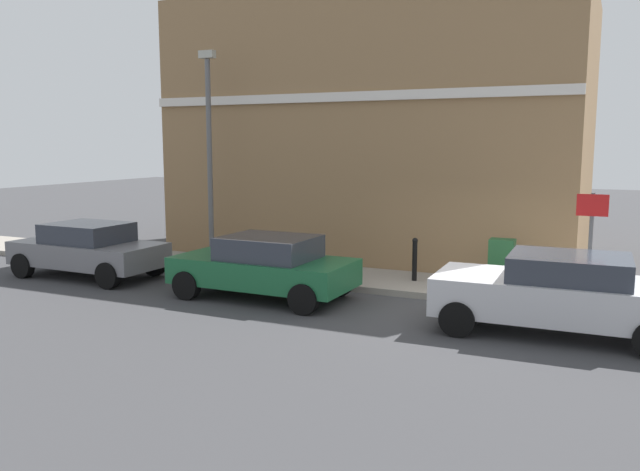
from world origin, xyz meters
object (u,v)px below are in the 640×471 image
object	(u,v)px
car_grey	(88,249)
utility_cabinet	(501,266)
bollard_near_cabinet	(415,258)
car_green	(265,266)
street_sign	(591,232)
car_silver	(558,292)
lamppost	(209,148)

from	to	relation	value
car_grey	utility_cabinet	world-z (taller)	car_grey
car_grey	bollard_near_cabinet	distance (m)	8.31
car_green	car_grey	bearing A→B (deg)	-0.09
car_grey	bollard_near_cabinet	world-z (taller)	car_grey
street_sign	car_silver	bearing A→B (deg)	166.80
car_silver	car_grey	xyz separation A→B (m)	(0.23, 11.39, -0.04)
car_grey	bollard_near_cabinet	xyz separation A→B (m)	(2.44, -7.94, -0.03)
car_silver	car_green	world-z (taller)	car_silver
utility_cabinet	car_grey	bearing A→B (deg)	103.17
car_silver	utility_cabinet	bearing A→B (deg)	-62.76
car_green	utility_cabinet	world-z (taller)	car_green
bollard_near_cabinet	lamppost	xyz separation A→B (m)	(0.04, 5.85, 2.60)
utility_cabinet	street_sign	xyz separation A→B (m)	(-0.72, -1.83, 0.98)
utility_cabinet	lamppost	distance (m)	8.32
bollard_near_cabinet	car_silver	bearing A→B (deg)	-127.69
bollard_near_cabinet	street_sign	world-z (taller)	street_sign
car_silver	street_sign	xyz separation A→B (m)	(1.84, -0.43, 0.89)
utility_cabinet	street_sign	size ratio (longest dim) A/B	0.50
car_green	car_grey	size ratio (longest dim) A/B	1.01
car_silver	utility_cabinet	distance (m)	2.92
utility_cabinet	bollard_near_cabinet	size ratio (longest dim) A/B	1.11
car_silver	lamppost	xyz separation A→B (m)	(2.71, 9.30, 2.54)
utility_cabinet	bollard_near_cabinet	distance (m)	2.05
street_sign	car_grey	bearing A→B (deg)	97.78
car_green	car_grey	distance (m)	5.26
lamppost	street_sign	bearing A→B (deg)	-95.09
utility_cabinet	car_silver	bearing A→B (deg)	-151.33
car_grey	utility_cabinet	distance (m)	10.26
lamppost	bollard_near_cabinet	bearing A→B (deg)	-90.42
car_silver	bollard_near_cabinet	xyz separation A→B (m)	(2.66, 3.45, -0.06)
car_grey	street_sign	distance (m)	11.97
bollard_near_cabinet	street_sign	xyz separation A→B (m)	(-0.82, -3.88, 0.96)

